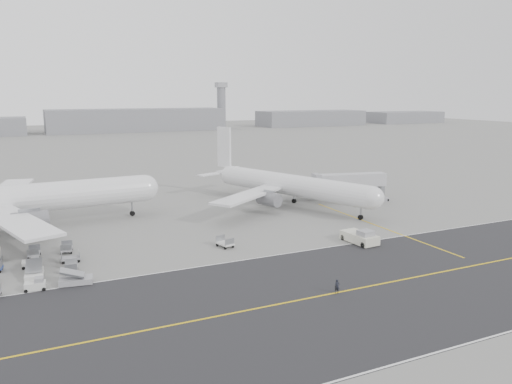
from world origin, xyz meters
name	(u,v)px	position (x,y,z in m)	size (l,w,h in m)	color
ground	(236,256)	(0.00, 0.00, 0.00)	(700.00, 700.00, 0.00)	gray
taxiway	(332,294)	(5.02, -17.98, 0.01)	(220.00, 59.00, 0.03)	#28292B
horizon_buildings	(122,131)	(30.00, 260.00, 0.00)	(520.00, 28.00, 28.00)	gray
control_tower	(221,104)	(100.00, 265.00, 16.25)	(7.00, 7.00, 31.25)	gray
airliner_a	(9,200)	(-30.26, 30.20, 5.34)	(53.76, 53.04, 18.53)	silver
airliner_b	(287,184)	(23.24, 27.06, 4.59)	(43.00, 43.84, 15.87)	silver
pushback_tug	(360,237)	(20.70, -2.39, 0.98)	(3.57, 8.44, 2.39)	beige
jet_bridge	(351,182)	(37.51, 23.97, 4.57)	(17.55, 6.81, 6.55)	gray
gse_cluster	(14,275)	(-29.72, 5.30, 0.00)	(22.28, 21.48, 2.01)	#96969B
stray_dolly	(225,247)	(0.18, 4.78, 0.00)	(1.71, 2.78, 1.71)	silver
ground_crew_a	(337,286)	(5.68, -18.04, 0.86)	(0.63, 0.41, 1.72)	black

